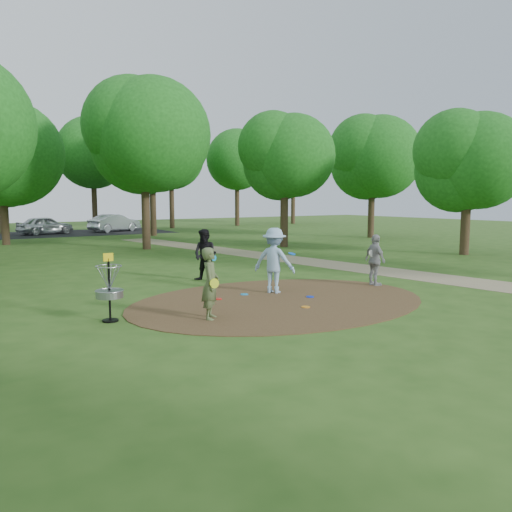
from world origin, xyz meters
TOP-DOWN VIEW (x-y plane):
  - ground at (0.00, 0.00)m, footprint 100.00×100.00m
  - dirt_clearing at (0.00, 0.00)m, footprint 8.40×8.40m
  - footpath at (6.50, 2.00)m, footprint 7.55×39.89m
  - parking_lot at (2.00, 30.00)m, footprint 14.00×8.00m
  - player_observer_with_disc at (-2.52, -0.76)m, footprint 0.67×0.72m
  - player_throwing_with_disc at (0.51, 1.02)m, footprint 1.44×1.41m
  - player_walking_with_disc at (-0.19, 3.96)m, footprint 1.00×1.06m
  - player_waiting_with_disc at (3.85, 0.26)m, footprint 0.58×1.01m
  - disc_ground_cyan at (-0.40, 1.20)m, footprint 0.22×0.22m
  - disc_ground_blue at (0.94, -0.10)m, footprint 0.22×0.22m
  - disc_ground_red at (-1.34, 1.05)m, footprint 0.22×0.22m
  - car_left at (-0.38, 29.74)m, footprint 4.33×2.68m
  - car_right at (5.00, 29.93)m, footprint 4.56×2.96m
  - disc_ground_orange at (0.02, -1.04)m, footprint 0.22×0.22m
  - disc_golf_basket at (-4.50, 0.30)m, footprint 0.63×0.63m
  - tree_ring at (1.72, 10.23)m, footprint 37.07×45.36m

SIDE VIEW (x-z plane):
  - ground at x=0.00m, z-range 0.00..0.00m
  - parking_lot at x=2.00m, z-range 0.00..0.01m
  - footpath at x=6.50m, z-range 0.00..0.01m
  - dirt_clearing at x=0.00m, z-range 0.00..0.02m
  - disc_ground_cyan at x=-0.40m, z-range 0.02..0.04m
  - disc_ground_blue at x=0.94m, z-range 0.02..0.04m
  - disc_ground_red at x=-1.34m, z-range 0.02..0.04m
  - disc_ground_orange at x=0.02m, z-range 0.02..0.04m
  - car_left at x=-0.38m, z-range 0.00..1.38m
  - car_right at x=5.00m, z-range 0.00..1.42m
  - player_waiting_with_disc at x=3.85m, z-range 0.00..1.63m
  - player_observer_with_disc at x=-2.52m, z-range 0.00..1.65m
  - player_walking_with_disc at x=-0.19m, z-range 0.00..1.73m
  - disc_golf_basket at x=-4.50m, z-range 0.10..1.64m
  - player_throwing_with_disc at x=0.51m, z-range 0.00..1.90m
  - tree_ring at x=1.72m, z-range 0.74..9.77m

